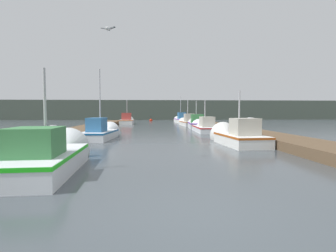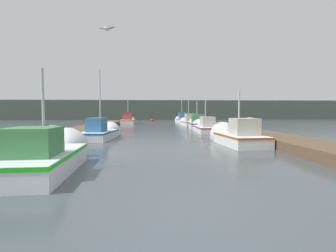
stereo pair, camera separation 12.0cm
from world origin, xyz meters
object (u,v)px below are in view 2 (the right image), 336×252
fishing_boat_0 (47,155)px  fishing_boat_6 (128,121)px  fishing_boat_4 (197,124)px  fishing_boat_7 (182,119)px  fishing_boat_2 (102,132)px  mooring_piling_1 (201,120)px  fishing_boat_1 (236,136)px  mooring_piling_2 (250,130)px  seagull_lead (107,29)px  mooring_piling_0 (53,137)px  fishing_boat_5 (188,122)px  fishing_boat_3 (204,127)px  channel_buoy (152,120)px

fishing_boat_0 → fishing_boat_6: bearing=87.4°
fishing_boat_0 → fishing_boat_4: 21.09m
fishing_boat_6 → fishing_boat_7: size_ratio=0.81×
fishing_boat_2 → mooring_piling_1: fishing_boat_2 is taller
fishing_boat_0 → fishing_boat_2: 9.20m
fishing_boat_6 → mooring_piling_1: (9.18, -6.54, 0.25)m
fishing_boat_1 → mooring_piling_1: (1.21, 16.43, 0.29)m
fishing_boat_4 → mooring_piling_2: bearing=-80.9°
fishing_boat_1 → fishing_boat_7: bearing=85.9°
mooring_piling_1 → seagull_lead: 22.65m
fishing_boat_0 → mooring_piling_0: bearing=105.3°
fishing_boat_6 → fishing_boat_0: bearing=-89.9°
fishing_boat_2 → fishing_boat_5: bearing=68.4°
fishing_boat_2 → mooring_piling_0: fishing_boat_2 is taller
fishing_boat_1 → fishing_boat_3: (0.05, 8.89, -0.04)m
fishing_boat_6 → seagull_lead: 27.95m
fishing_boat_4 → channel_buoy: 20.12m
mooring_piling_1 → mooring_piling_2: size_ratio=0.99×
mooring_piling_1 → seagull_lead: bearing=-109.3°
fishing_boat_0 → fishing_boat_1: size_ratio=1.06×
fishing_boat_0 → fishing_boat_5: fishing_boat_5 is taller
fishing_boat_6 → fishing_boat_7: fishing_boat_7 is taller
fishing_boat_2 → mooring_piling_2: bearing=-9.5°
fishing_boat_7 → channel_buoy: (-4.63, 6.45, -0.34)m
mooring_piling_0 → seagull_lead: 6.03m
mooring_piling_0 → fishing_boat_1: bearing=9.0°
fishing_boat_6 → fishing_boat_5: bearing=-29.5°
fishing_boat_6 → channel_buoy: (3.36, 10.25, -0.30)m
fishing_boat_4 → mooring_piling_0: size_ratio=4.71×
fishing_boat_1 → mooring_piling_0: size_ratio=4.11×
fishing_boat_1 → mooring_piling_1: size_ratio=3.30×
fishing_boat_0 → mooring_piling_1: bearing=65.0°
fishing_boat_3 → fishing_boat_6: fishing_boat_6 is taller
fishing_boat_0 → channel_buoy: fishing_boat_0 is taller
fishing_boat_1 → fishing_boat_6: bearing=105.1°
fishing_boat_0 → fishing_boat_3: fishing_boat_0 is taller
fishing_boat_3 → fishing_boat_6: (-8.02, 14.08, 0.09)m
fishing_boat_6 → mooring_piling_0: fishing_boat_6 is taller
fishing_boat_6 → fishing_boat_7: (7.99, 3.79, 0.04)m
fishing_boat_2 → seagull_lead: size_ratio=8.99×
fishing_boat_1 → fishing_boat_5: size_ratio=0.94×
fishing_boat_3 → seagull_lead: seagull_lead is taller
mooring_piling_0 → fishing_boat_4: bearing=58.0°
mooring_piling_2 → seagull_lead: (-7.33, -5.50, 3.96)m
fishing_boat_2 → seagull_lead: bearing=-71.8°
fishing_boat_6 → mooring_piling_0: (-1.31, -24.43, 0.11)m
fishing_boat_2 → mooring_piling_2: size_ratio=3.49×
mooring_piling_2 → seagull_lead: 9.98m
fishing_boat_7 → channel_buoy: bearing=121.8°
mooring_piling_0 → mooring_piling_1: size_ratio=0.80×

